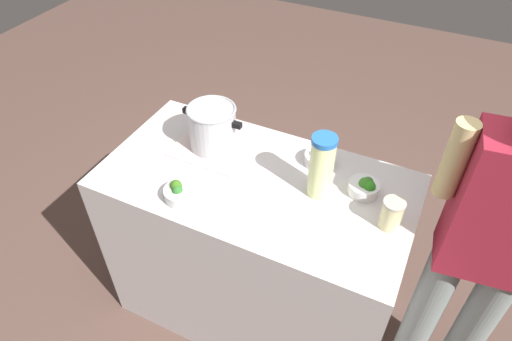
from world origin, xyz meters
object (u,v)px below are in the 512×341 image
Objects in this scene: lemonade_pitcher at (321,166)px; broccoli_bowl_front at (319,158)px; mason_jar at (391,214)px; broccoli_bowl_center at (365,187)px; broccoli_bowl_back at (180,193)px; cooking_pot at (212,127)px; person_cook at (485,251)px.

lemonade_pitcher is 0.21m from broccoli_bowl_front.
mason_jar is 0.19m from broccoli_bowl_center.
broccoli_bowl_center is 0.73m from broccoli_bowl_back.
cooking_pot is 2.26× the size of broccoli_bowl_front.
broccoli_bowl_front is (-0.36, 0.22, -0.03)m from mason_jar.
cooking_pot is at bearing -168.43° from broccoli_bowl_front.
broccoli_bowl_back is (0.04, -0.34, -0.08)m from cooking_pot.
broccoli_bowl_front is (0.46, 0.10, -0.08)m from cooking_pot.
mason_jar is 0.08× the size of person_cook.
lemonade_pitcher is 0.17× the size of person_cook.
mason_jar is 0.81m from broccoli_bowl_back.
lemonade_pitcher reaches higher than broccoli_bowl_back.
broccoli_bowl_front is at bearing 45.91° from broccoli_bowl_back.
broccoli_bowl_front is 0.73m from person_cook.
broccoli_bowl_front is 1.00× the size of broccoli_bowl_center.
cooking_pot is 2.25× the size of mason_jar.
lemonade_pitcher is at bearing 170.02° from mason_jar.
broccoli_bowl_back is (-0.42, -0.43, -0.00)m from broccoli_bowl_front.
mason_jar is (0.30, -0.05, -0.08)m from lemonade_pitcher.
person_cook is (0.65, 0.03, -0.20)m from lemonade_pitcher.
broccoli_bowl_front is 0.24m from broccoli_bowl_center.
cooking_pot reaches higher than broccoli_bowl_center.
cooking_pot is 2.10× the size of broccoli_bowl_back.
broccoli_bowl_back is (-0.48, -0.27, -0.11)m from lemonade_pitcher.
lemonade_pitcher reaches higher than cooking_pot.
lemonade_pitcher is 0.56m from broccoli_bowl_back.
lemonade_pitcher reaches higher than mason_jar.
cooking_pot is at bearing 172.03° from lemonade_pitcher.
broccoli_bowl_back is (-0.78, -0.21, -0.03)m from mason_jar.
mason_jar is 0.93× the size of broccoli_bowl_back.
mason_jar is 0.38m from person_cook.
broccoli_bowl_front is at bearing 11.57° from cooking_pot.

